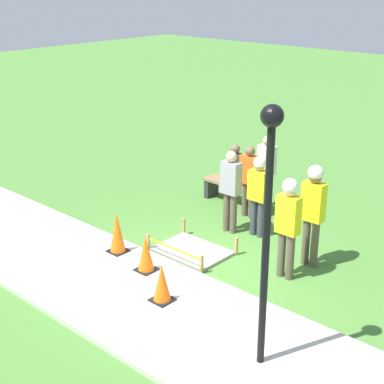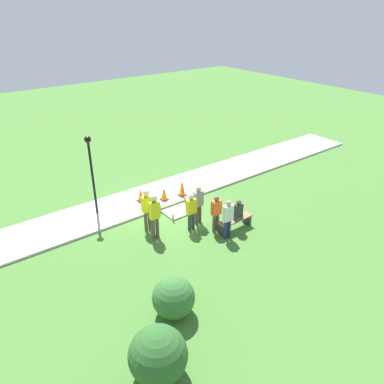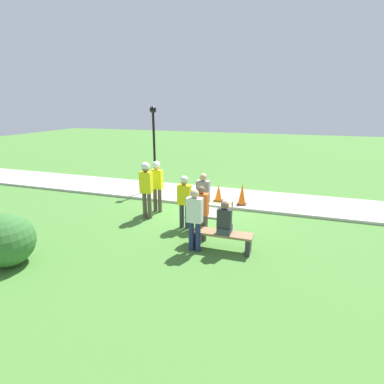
{
  "view_description": "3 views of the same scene",
  "coord_description": "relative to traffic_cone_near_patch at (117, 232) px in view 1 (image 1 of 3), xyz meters",
  "views": [
    {
      "loc": [
        6.35,
        -6.87,
        5.05
      ],
      "look_at": [
        -0.81,
        1.04,
        1.03
      ],
      "focal_mm": 55.0,
      "sensor_mm": 36.0,
      "label": 1
    },
    {
      "loc": [
        7.89,
        12.47,
        8.39
      ],
      "look_at": [
        -0.67,
        1.26,
        1.17
      ],
      "focal_mm": 35.0,
      "sensor_mm": 36.0,
      "label": 2
    },
    {
      "loc": [
        -2.92,
        10.25,
        3.73
      ],
      "look_at": [
        -0.08,
        1.64,
        1.04
      ],
      "focal_mm": 28.0,
      "sensor_mm": 36.0,
      "label": 3
    }
  ],
  "objects": [
    {
      "name": "wet_concrete_patch",
      "position": [
        0.93,
        1.05,
        -0.46
      ],
      "size": [
        1.41,
        1.05,
        0.35
      ],
      "color": "gray",
      "rests_on": "ground_plane"
    },
    {
      "name": "worker_trainee",
      "position": [
        1.37,
        2.52,
        0.49
      ],
      "size": [
        0.4,
        0.24,
        1.67
      ],
      "color": "#383D47",
      "rests_on": "ground_plane"
    },
    {
      "name": "lamppost_near",
      "position": [
        3.95,
        -0.91,
        1.95
      ],
      "size": [
        0.28,
        0.28,
        3.52
      ],
      "color": "black",
      "rests_on": "sidewalk"
    },
    {
      "name": "bystander_in_gray_shirt",
      "position": [
        0.61,
        3.87,
        0.45
      ],
      "size": [
        0.4,
        0.22,
        1.68
      ],
      "color": "navy",
      "rests_on": "ground_plane"
    },
    {
      "name": "traffic_cone_near_patch",
      "position": [
        0.0,
        0.0,
        0.0
      ],
      "size": [
        0.34,
        0.34,
        0.8
      ],
      "color": "black",
      "rests_on": "sidewalk"
    },
    {
      "name": "traffic_cone_far_patch",
      "position": [
        0.93,
        -0.15,
        -0.07
      ],
      "size": [
        0.34,
        0.34,
        0.65
      ],
      "color": "black",
      "rests_on": "sidewalk"
    },
    {
      "name": "ground_plane",
      "position": [
        1.36,
        0.42,
        -0.49
      ],
      "size": [
        60.0,
        60.0,
        0.0
      ],
      "primitive_type": "plane",
      "color": "#477A33"
    },
    {
      "name": "worker_assistant",
      "position": [
        2.78,
        1.44,
        0.61
      ],
      "size": [
        0.4,
        0.27,
        1.84
      ],
      "color": "brown",
      "rests_on": "ground_plane"
    },
    {
      "name": "person_seated_on_bench",
      "position": [
        -0.12,
        3.65,
        0.35
      ],
      "size": [
        0.36,
        0.44,
        0.89
      ],
      "color": "#383D47",
      "rests_on": "park_bench"
    },
    {
      "name": "bystander_in_white_shirt",
      "position": [
        0.84,
        2.3,
        0.49
      ],
      "size": [
        0.4,
        0.23,
        1.73
      ],
      "color": "brown",
      "rests_on": "ground_plane"
    },
    {
      "name": "bystander_in_orange_shirt",
      "position": [
        0.64,
        3.2,
        0.4
      ],
      "size": [
        0.4,
        0.22,
        1.59
      ],
      "color": "brown",
      "rests_on": "ground_plane"
    },
    {
      "name": "park_bench",
      "position": [
        -0.07,
        3.6,
        -0.15
      ],
      "size": [
        1.57,
        0.44,
        0.5
      ],
      "color": "#2D2D33",
      "rests_on": "ground_plane"
    },
    {
      "name": "sidewalk",
      "position": [
        1.36,
        -0.84,
        -0.44
      ],
      "size": [
        28.0,
        2.51,
        0.1
      ],
      "color": "#BCB7AD",
      "rests_on": "ground_plane"
    },
    {
      "name": "traffic_cone_sidewalk_edge",
      "position": [
        1.86,
        -0.69,
        -0.08
      ],
      "size": [
        0.34,
        0.34,
        0.64
      ],
      "color": "black",
      "rests_on": "sidewalk"
    },
    {
      "name": "worker_supervisor",
      "position": [
        2.85,
        2.12,
        0.67
      ],
      "size": [
        0.4,
        0.28,
        1.92
      ],
      "color": "brown",
      "rests_on": "ground_plane"
    }
  ]
}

